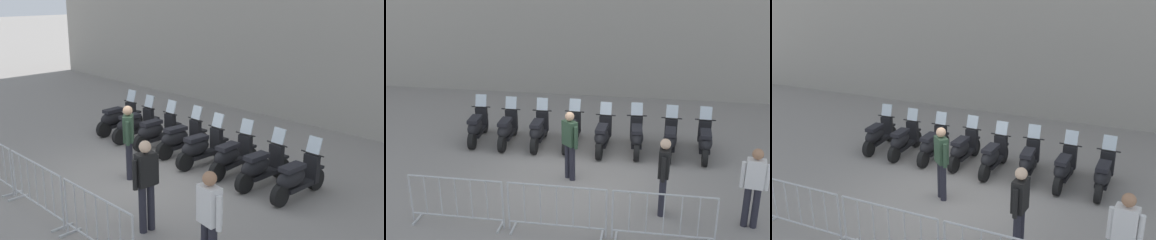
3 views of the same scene
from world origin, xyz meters
The scene contains 15 objects.
ground_plane centered at (0.00, 0.00, 0.00)m, with size 120.00×120.00×0.00m, color gray.
motorcycle_0 centered at (-3.41, 1.35, 0.45)m, with size 0.69×1.71×1.24m.
motorcycle_1 centered at (-2.50, 1.42, 0.45)m, with size 0.64×1.72×1.24m.
motorcycle_2 centered at (-1.61, 1.57, 0.45)m, with size 0.62×1.72×1.24m.
motorcycle_3 centered at (-0.72, 1.76, 0.45)m, with size 0.56×1.73×1.24m.
motorcycle_4 centered at (0.21, 1.74, 0.45)m, with size 0.57×1.73×1.24m.
motorcycle_5 centered at (1.10, 1.96, 0.45)m, with size 0.68×1.71×1.24m.
motorcycle_6 centered at (2.01, 2.03, 0.45)m, with size 0.56×1.73×1.24m.
motorcycle_7 centered at (2.91, 2.17, 0.45)m, with size 0.57×1.73×1.24m.
barrier_segment_0 centered at (-1.71, -2.70, 0.52)m, with size 1.97×0.70×1.07m.
barrier_segment_1 centered at (0.35, -2.40, 0.52)m, with size 1.97×0.70×1.07m.
barrier_segment_2 centered at (2.40, -2.11, 0.52)m, with size 1.97×0.70×1.07m.
officer_near_row_end centered at (-0.14, -0.08, 0.98)m, with size 0.47×0.38×1.73m.
officer_mid_plaza centered at (2.23, -1.05, 0.98)m, with size 0.24×0.55×1.73m.
officer_by_barriers centered at (4.01, -1.02, 0.98)m, with size 0.55×0.22×1.73m.
Camera 2 is at (3.22, -10.30, 5.55)m, focal length 45.86 mm.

